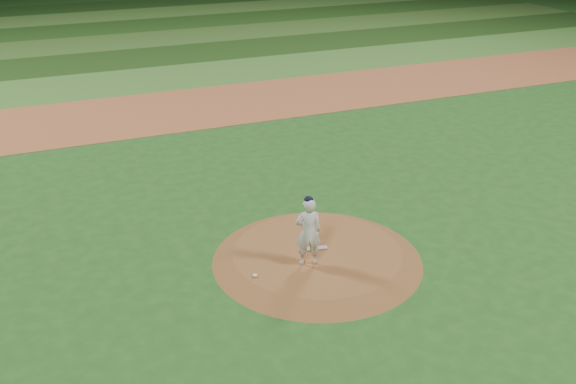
{
  "coord_description": "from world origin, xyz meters",
  "views": [
    {
      "loc": [
        -6.25,
        -13.1,
        8.76
      ],
      "look_at": [
        0.0,
        2.0,
        1.1
      ],
      "focal_mm": 40.0,
      "sensor_mm": 36.0,
      "label": 1
    }
  ],
  "objects_px": {
    "pitcher_on_mound": "(308,231)",
    "pitchers_mound": "(317,256)",
    "pitching_rubber": "(315,248)",
    "rosin_bag": "(255,275)"
  },
  "relations": [
    {
      "from": "pitcher_on_mound",
      "to": "pitchers_mound",
      "type": "bearing_deg",
      "value": 43.37
    },
    {
      "from": "pitchers_mound",
      "to": "pitcher_on_mound",
      "type": "bearing_deg",
      "value": -136.63
    },
    {
      "from": "pitching_rubber",
      "to": "rosin_bag",
      "type": "height_order",
      "value": "rosin_bag"
    },
    {
      "from": "rosin_bag",
      "to": "pitcher_on_mound",
      "type": "bearing_deg",
      "value": 2.72
    },
    {
      "from": "pitchers_mound",
      "to": "rosin_bag",
      "type": "height_order",
      "value": "rosin_bag"
    },
    {
      "from": "pitching_rubber",
      "to": "pitcher_on_mound",
      "type": "xyz_separation_m",
      "value": [
        -0.47,
        -0.59,
        0.91
      ]
    },
    {
      "from": "pitching_rubber",
      "to": "pitcher_on_mound",
      "type": "distance_m",
      "value": 1.18
    },
    {
      "from": "rosin_bag",
      "to": "pitching_rubber",
      "type": "bearing_deg",
      "value": 18.94
    },
    {
      "from": "pitchers_mound",
      "to": "pitching_rubber",
      "type": "distance_m",
      "value": 0.2
    },
    {
      "from": "pitchers_mound",
      "to": "pitching_rubber",
      "type": "height_order",
      "value": "pitching_rubber"
    }
  ]
}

